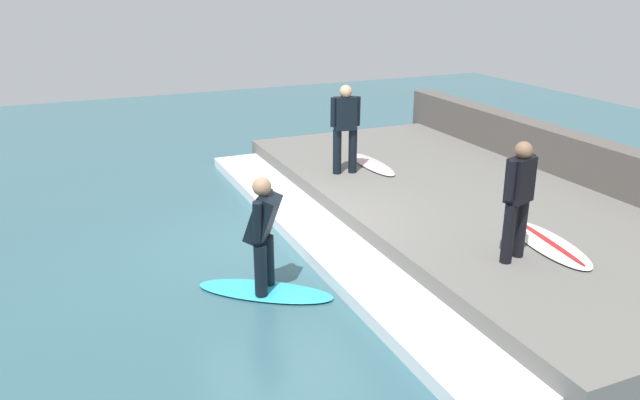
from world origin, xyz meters
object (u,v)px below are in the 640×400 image
surfboard_riding (265,291)px  surfer_waiting_far (345,124)px  surfboard_waiting_near (549,244)px  surfboard_waiting_far (372,164)px  surfer_waiting_near (519,195)px  surfer_riding (263,229)px

surfboard_riding → surfer_waiting_far: (2.68, 3.16, 1.34)m
surfboard_waiting_near → surfboard_waiting_far: surfboard_waiting_near is taller
surfboard_waiting_near → surfer_waiting_near: bearing=-169.7°
surfboard_riding → surfboard_waiting_far: size_ratio=1.08×
surfer_riding → surfer_waiting_near: size_ratio=0.97×
surfboard_waiting_near → surfer_waiting_far: surfer_waiting_far is taller
surfer_waiting_near → surfboard_waiting_near: (0.76, 0.14, -0.87)m
surfer_waiting_far → surfer_riding: bearing=-130.3°
surfboard_riding → surfer_waiting_near: (3.04, -1.17, 1.30)m
surfer_waiting_far → surfboard_waiting_far: bearing=16.9°
surfer_waiting_far → surfboard_waiting_far: (0.71, 0.21, -0.91)m
surfer_riding → surfer_waiting_near: surfer_waiting_near is taller
surfer_waiting_near → surfboard_waiting_near: surfer_waiting_near is taller
surfboard_riding → surfboard_waiting_near: bearing=-15.2°
surfboard_riding → surfboard_waiting_near: size_ratio=1.00×
surfer_waiting_far → surfboard_riding: bearing=-130.3°
surfer_waiting_far → surfboard_waiting_far: size_ratio=0.98×
surfer_waiting_near → surfboard_waiting_far: (0.34, 4.54, -0.87)m
surfer_riding → surfboard_waiting_near: size_ratio=0.85×
surfer_waiting_near → surfer_waiting_far: size_ratio=0.96×
surfer_riding → surfer_waiting_far: surfer_waiting_far is taller
surfboard_riding → surfboard_waiting_far: 4.79m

